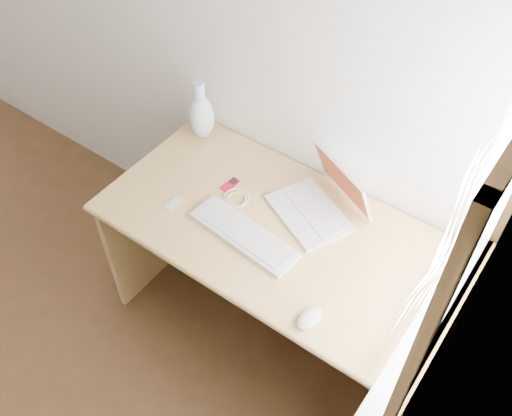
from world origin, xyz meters
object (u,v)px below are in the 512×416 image
Objects in this scene: desk at (290,249)px; laptop at (315,199)px; external_keyboard at (244,234)px; vase at (201,115)px.

desk is 3.66× the size of laptop.
external_keyboard is (-0.14, -0.29, -0.04)m from laptop.
vase is at bearing 149.60° from external_keyboard.
vase is (-0.65, 0.08, 0.07)m from laptop.
laptop is at bearing -7.26° from vase.
vase is (-0.51, 0.37, 0.11)m from external_keyboard.
laptop is at bearing 69.18° from external_keyboard.
desk is at bearing -95.20° from laptop.
laptop is 1.34× the size of vase.
external_keyboard is at bearing -91.57° from laptop.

